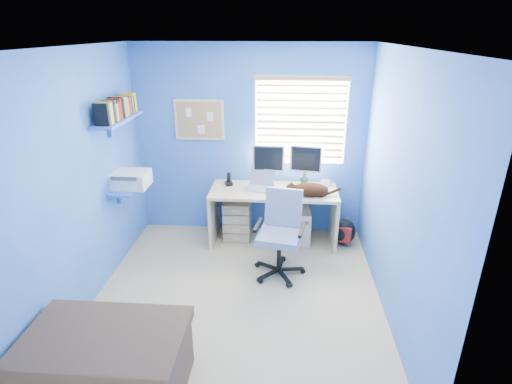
# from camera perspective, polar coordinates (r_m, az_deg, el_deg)

# --- Properties ---
(floor) EXTENTS (3.00, 3.20, 0.00)m
(floor) POSITION_cam_1_polar(r_m,az_deg,el_deg) (4.37, -2.67, -14.86)
(floor) COLOR tan
(floor) RESTS_ON ground
(ceiling) EXTENTS (3.00, 3.20, 0.00)m
(ceiling) POSITION_cam_1_polar(r_m,az_deg,el_deg) (3.49, -3.44, 19.99)
(ceiling) COLOR white
(ceiling) RESTS_ON wall_back
(wall_back) EXTENTS (3.00, 0.01, 2.50)m
(wall_back) POSITION_cam_1_polar(r_m,az_deg,el_deg) (5.26, -0.88, 7.00)
(wall_back) COLOR blue
(wall_back) RESTS_ON ground
(wall_front) EXTENTS (3.00, 0.01, 2.50)m
(wall_front) POSITION_cam_1_polar(r_m,az_deg,el_deg) (2.36, -7.85, -13.95)
(wall_front) COLOR blue
(wall_front) RESTS_ON ground
(wall_left) EXTENTS (0.01, 3.20, 2.50)m
(wall_left) POSITION_cam_1_polar(r_m,az_deg,el_deg) (4.20, -23.75, 1.05)
(wall_left) COLOR blue
(wall_left) RESTS_ON ground
(wall_right) EXTENTS (0.01, 3.20, 2.50)m
(wall_right) POSITION_cam_1_polar(r_m,az_deg,el_deg) (3.87, 19.61, -0.08)
(wall_right) COLOR blue
(wall_right) RESTS_ON ground
(desk) EXTENTS (1.62, 0.65, 0.74)m
(desk) POSITION_cam_1_polar(r_m,az_deg,el_deg) (5.23, 2.49, -3.43)
(desk) COLOR #D5B776
(desk) RESTS_ON floor
(laptop) EXTENTS (0.39, 0.34, 0.22)m
(laptop) POSITION_cam_1_polar(r_m,az_deg,el_deg) (5.05, 0.45, 1.56)
(laptop) COLOR silver
(laptop) RESTS_ON desk
(monitor_left) EXTENTS (0.40, 0.13, 0.54)m
(monitor_left) POSITION_cam_1_polar(r_m,az_deg,el_deg) (5.14, 1.78, 3.83)
(monitor_left) COLOR silver
(monitor_left) RESTS_ON desk
(monitor_right) EXTENTS (0.41, 0.18, 0.54)m
(monitor_right) POSITION_cam_1_polar(r_m,az_deg,el_deg) (5.16, 7.06, 3.72)
(monitor_right) COLOR silver
(monitor_right) RESTS_ON desk
(phone) EXTENTS (0.13, 0.14, 0.17)m
(phone) POSITION_cam_1_polar(r_m,az_deg,el_deg) (5.21, -3.93, 1.89)
(phone) COLOR black
(phone) RESTS_ON desk
(mug) EXTENTS (0.10, 0.09, 0.10)m
(mug) POSITION_cam_1_polar(r_m,az_deg,el_deg) (5.22, 6.86, 1.40)
(mug) COLOR #175B4A
(mug) RESTS_ON desk
(cd_spindle) EXTENTS (0.13, 0.13, 0.07)m
(cd_spindle) POSITION_cam_1_polar(r_m,az_deg,el_deg) (5.27, 9.96, 1.26)
(cd_spindle) COLOR silver
(cd_spindle) RESTS_ON desk
(cat) EXTENTS (0.45, 0.25, 0.16)m
(cat) POSITION_cam_1_polar(r_m,az_deg,el_deg) (4.92, 7.77, 0.37)
(cat) COLOR black
(cat) RESTS_ON desk
(tower_pc) EXTENTS (0.21, 0.45, 0.45)m
(tower_pc) POSITION_cam_1_polar(r_m,az_deg,el_deg) (5.36, 6.60, -4.60)
(tower_pc) COLOR beige
(tower_pc) RESTS_ON floor
(drawer_boxes) EXTENTS (0.35, 0.28, 0.54)m
(drawer_boxes) POSITION_cam_1_polar(r_m,az_deg,el_deg) (5.34, -2.73, -4.04)
(drawer_boxes) COLOR tan
(drawer_boxes) RESTS_ON floor
(yellow_book) EXTENTS (0.03, 0.17, 0.24)m
(yellow_book) POSITION_cam_1_polar(r_m,az_deg,el_deg) (5.23, 5.09, -6.58)
(yellow_book) COLOR yellow
(yellow_book) RESTS_ON floor
(backpack) EXTENTS (0.37, 0.33, 0.36)m
(backpack) POSITION_cam_1_polar(r_m,az_deg,el_deg) (5.36, 12.41, -5.57)
(backpack) COLOR black
(backpack) RESTS_ON floor
(bed_corner) EXTENTS (1.15, 0.82, 0.55)m
(bed_corner) POSITION_cam_1_polar(r_m,az_deg,el_deg) (3.46, -20.77, -22.58)
(bed_corner) COLOR #4C3729
(bed_corner) RESTS_ON floor
(office_chair) EXTENTS (0.66, 0.66, 0.97)m
(office_chair) POSITION_cam_1_polar(r_m,az_deg,el_deg) (4.59, 3.45, -7.44)
(office_chair) COLOR black
(office_chair) RESTS_ON floor
(window_blinds) EXTENTS (1.15, 0.05, 1.10)m
(window_blinds) POSITION_cam_1_polar(r_m,az_deg,el_deg) (5.15, 6.41, 9.95)
(window_blinds) COLOR white
(window_blinds) RESTS_ON ground
(corkboard) EXTENTS (0.64, 0.02, 0.52)m
(corkboard) POSITION_cam_1_polar(r_m,az_deg,el_deg) (5.27, -8.09, 10.16)
(corkboard) COLOR #D5B776
(corkboard) RESTS_ON ground
(wall_shelves) EXTENTS (0.42, 0.90, 1.05)m
(wall_shelves) POSITION_cam_1_polar(r_m,az_deg,el_deg) (4.73, -18.49, 6.39)
(wall_shelves) COLOR blue
(wall_shelves) RESTS_ON ground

